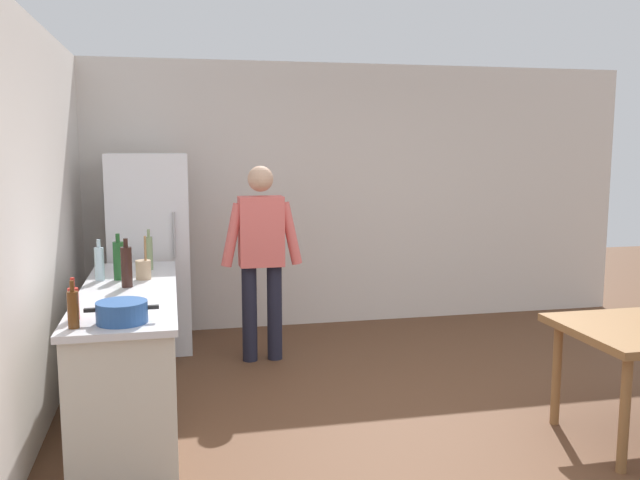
{
  "coord_description": "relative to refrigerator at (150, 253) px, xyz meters",
  "views": [
    {
      "loc": [
        -1.69,
        -3.86,
        1.88
      ],
      "look_at": [
        -0.52,
        1.44,
        1.11
      ],
      "focal_mm": 37.87,
      "sensor_mm": 36.0,
      "label": 1
    }
  ],
  "objects": [
    {
      "name": "person",
      "position": [
        0.95,
        -0.55,
        0.08
      ],
      "size": [
        0.7,
        0.22,
        1.7
      ],
      "color": "#1E1E2D",
      "rests_on": "ground_plane"
    },
    {
      "name": "bottle_sauce_red",
      "position": [
        -0.35,
        -2.35,
        0.1
      ],
      "size": [
        0.06,
        0.06,
        0.24
      ],
      "color": "#B22319",
      "rests_on": "kitchen_counter"
    },
    {
      "name": "bottle_beer_brown",
      "position": [
        -0.33,
        -2.54,
        0.11
      ],
      "size": [
        0.06,
        0.06,
        0.26
      ],
      "color": "#5B3314",
      "rests_on": "kitchen_counter"
    },
    {
      "name": "utensil_jar",
      "position": [
        -0.01,
        -1.25,
        0.08
      ],
      "size": [
        0.11,
        0.11,
        0.32
      ],
      "color": "tan",
      "rests_on": "kitchen_counter"
    },
    {
      "name": "refrigerator",
      "position": [
        0.0,
        0.0,
        0.0
      ],
      "size": [
        0.7,
        0.67,
        1.8
      ],
      "color": "white",
      "rests_on": "ground_plane"
    },
    {
      "name": "bottle_water_clear",
      "position": [
        -0.32,
        -1.22,
        0.13
      ],
      "size": [
        0.07,
        0.07,
        0.3
      ],
      "color": "silver",
      "rests_on": "kitchen_counter"
    },
    {
      "name": "kitchen_counter",
      "position": [
        -0.1,
        -1.6,
        -0.45
      ],
      "size": [
        0.64,
        2.2,
        0.9
      ],
      "color": "beige",
      "rests_on": "ground_plane"
    },
    {
      "name": "ground_plane",
      "position": [
        1.9,
        -2.4,
        -0.9
      ],
      "size": [
        14.0,
        14.0,
        0.0
      ],
      "primitive_type": "plane",
      "color": "brown"
    },
    {
      "name": "cooking_pot",
      "position": [
        -0.08,
        -2.48,
        0.06
      ],
      "size": [
        0.4,
        0.28,
        0.12
      ],
      "color": "#285193",
      "rests_on": "kitchen_counter"
    },
    {
      "name": "bottle_wine_green",
      "position": [
        -0.18,
        -1.23,
        0.15
      ],
      "size": [
        0.08,
        0.08,
        0.34
      ],
      "color": "#1E5123",
      "rests_on": "kitchen_counter"
    },
    {
      "name": "wall_left",
      "position": [
        -0.7,
        -2.2,
        0.45
      ],
      "size": [
        0.12,
        5.6,
        2.7
      ],
      "primitive_type": "cube",
      "color": "silver",
      "rests_on": "ground_plane"
    },
    {
      "name": "bottle_vinegar_tall",
      "position": [
        0.02,
        -0.86,
        0.14
      ],
      "size": [
        0.06,
        0.06,
        0.32
      ],
      "color": "gray",
      "rests_on": "kitchen_counter"
    },
    {
      "name": "bottle_wine_dark",
      "position": [
        -0.11,
        -1.51,
        0.15
      ],
      "size": [
        0.08,
        0.08,
        0.34
      ],
      "color": "black",
      "rests_on": "kitchen_counter"
    },
    {
      "name": "wall_back",
      "position": [
        1.9,
        0.6,
        0.45
      ],
      "size": [
        6.4,
        0.12,
        2.7
      ],
      "primitive_type": "cube",
      "color": "silver",
      "rests_on": "ground_plane"
    }
  ]
}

